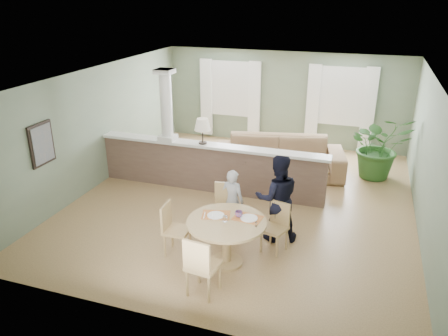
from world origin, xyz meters
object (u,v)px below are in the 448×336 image
(chair_side, at_px, (173,227))
(chair_far_man, at_px, (277,224))
(chair_far_boy, at_px, (225,207))
(chair_near, at_px, (201,264))
(sofa, at_px, (278,157))
(child_person, at_px, (232,201))
(dining_table, at_px, (227,230))
(man_person, at_px, (277,198))
(houseplant, at_px, (379,146))

(chair_side, bearing_deg, chair_far_man, -70.00)
(chair_far_boy, xyz_separation_m, chair_near, (0.26, -1.88, 0.01))
(sofa, bearing_deg, child_person, -106.98)
(chair_side, bearing_deg, dining_table, -92.04)
(dining_table, relative_size, chair_far_man, 1.49)
(man_person, bearing_deg, chair_far_boy, -14.94)
(chair_far_boy, bearing_deg, chair_near, -90.78)
(sofa, bearing_deg, dining_table, -102.33)
(sofa, height_order, child_person, child_person)
(dining_table, height_order, child_person, child_person)
(chair_far_boy, height_order, man_person, man_person)
(sofa, relative_size, man_person, 1.94)
(chair_near, bearing_deg, chair_side, -39.98)
(dining_table, distance_m, chair_near, 0.95)
(chair_far_man, xyz_separation_m, child_person, (-0.92, 0.37, 0.14))
(dining_table, relative_size, man_person, 0.80)
(houseplant, bearing_deg, man_person, -115.52)
(sofa, distance_m, houseplant, 2.43)
(dining_table, xyz_separation_m, chair_near, (-0.09, -0.94, -0.08))
(dining_table, bearing_deg, man_person, 59.55)
(houseplant, distance_m, man_person, 3.99)
(chair_far_man, distance_m, child_person, 1.00)
(houseplant, bearing_deg, child_person, -125.58)
(dining_table, relative_size, chair_side, 1.41)
(man_person, bearing_deg, chair_side, 13.33)
(chair_near, bearing_deg, child_person, -79.03)
(chair_near, relative_size, child_person, 0.80)
(chair_near, xyz_separation_m, child_person, (-0.15, 1.99, 0.07))
(sofa, distance_m, chair_far_man, 3.40)
(houseplant, bearing_deg, chair_near, -113.48)
(chair_side, xyz_separation_m, man_person, (1.57, 1.04, 0.30))
(houseplant, bearing_deg, sofa, -165.07)
(sofa, relative_size, chair_far_boy, 3.26)
(chair_far_man, bearing_deg, chair_side, -138.68)
(chair_far_man, relative_size, chair_near, 0.89)
(sofa, height_order, houseplant, houseplant)
(houseplant, xyz_separation_m, chair_side, (-3.29, -4.64, -0.28))
(chair_far_man, xyz_separation_m, man_person, (-0.08, 0.35, 0.33))
(chair_far_man, xyz_separation_m, chair_near, (-0.78, -1.62, 0.06))
(houseplant, relative_size, man_person, 0.97)
(chair_far_man, bearing_deg, dining_table, -116.49)
(chair_far_boy, relative_size, man_person, 0.59)
(sofa, height_order, dining_table, sofa)
(houseplant, relative_size, chair_far_boy, 1.64)
(houseplant, distance_m, chair_far_boy, 4.57)
(child_person, xyz_separation_m, man_person, (0.84, -0.02, 0.20))
(houseplant, distance_m, chair_far_man, 4.29)
(sofa, distance_m, chair_near, 4.96)
(dining_table, bearing_deg, chair_far_boy, 110.55)
(houseplant, xyz_separation_m, dining_table, (-2.33, -4.63, -0.16))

